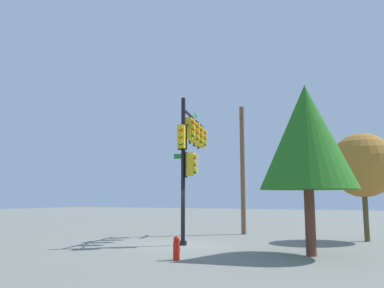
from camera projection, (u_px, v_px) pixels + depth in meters
name	position (u px, v px, depth m)	size (l,w,h in m)	color
ground_plane	(183.00, 245.00, 17.90)	(120.00, 120.00, 0.00)	slate
signal_pole_assembly	(192.00, 144.00, 20.07)	(5.77, 2.02, 7.02)	black
utility_pole	(243.00, 167.00, 23.91)	(1.73, 0.74, 7.88)	brown
fire_hydrant	(176.00, 248.00, 13.61)	(0.33, 0.24, 0.83)	red
tree_near	(307.00, 137.00, 15.17)	(3.75, 3.75, 6.67)	brown
tree_mid	(363.00, 165.00, 20.02)	(3.32, 3.32, 5.53)	brown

